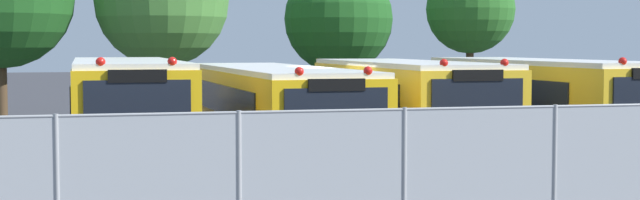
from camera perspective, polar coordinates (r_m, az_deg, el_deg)
ground_plane at (r=22.84m, az=1.48°, el=-3.99°), size 160.00×160.00×0.00m
school_bus_0 at (r=21.68m, az=-12.26°, el=-0.62°), size 2.50×9.78×2.76m
school_bus_1 at (r=22.43m, az=-3.00°, el=-0.64°), size 2.88×11.00×2.57m
school_bus_2 at (r=23.40m, az=5.40°, el=-0.33°), size 2.64×9.26×2.69m
school_bus_3 at (r=24.70m, az=13.83°, el=-0.18°), size 2.51×10.09×2.73m
tree_1 at (r=32.37m, az=-9.74°, el=6.19°), size 4.75×4.75×6.95m
tree_2 at (r=34.12m, az=0.94°, el=5.21°), size 4.13×4.13×6.04m
tree_3 at (r=34.92m, az=9.56°, el=5.79°), size 3.40×3.40×6.05m
chainlink_fence at (r=14.08m, az=10.21°, el=-4.40°), size 17.68×0.07×2.05m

